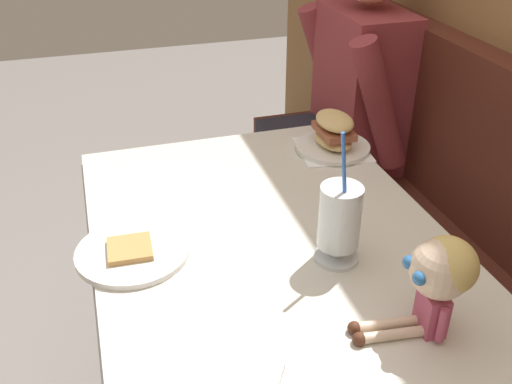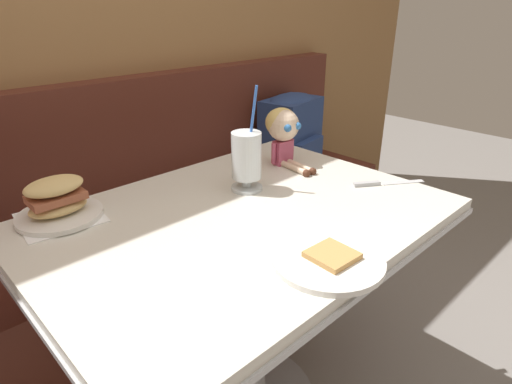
# 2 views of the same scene
# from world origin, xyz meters

# --- Properties ---
(wood_panel_wall) EXTENTS (4.40, 0.08, 2.40)m
(wood_panel_wall) POSITION_xyz_m (0.00, 1.05, 1.20)
(wood_panel_wall) COLOR olive
(wood_panel_wall) RESTS_ON ground
(booth_bench) EXTENTS (2.60, 0.48, 1.00)m
(booth_bench) POSITION_xyz_m (0.00, 0.81, 0.33)
(booth_bench) COLOR #512319
(booth_bench) RESTS_ON ground
(diner_table) EXTENTS (1.11, 0.81, 0.74)m
(diner_table) POSITION_xyz_m (0.00, 0.18, 0.54)
(diner_table) COLOR silver
(diner_table) RESTS_ON ground
(toast_plate) EXTENTS (0.25, 0.25, 0.03)m
(toast_plate) POSITION_xyz_m (-0.02, -0.13, 0.75)
(toast_plate) COLOR white
(toast_plate) RESTS_ON diner_table
(milkshake_glass) EXTENTS (0.10, 0.10, 0.32)m
(milkshake_glass) POSITION_xyz_m (0.12, 0.29, 0.84)
(milkshake_glass) COLOR silver
(milkshake_glass) RESTS_ON diner_table
(sandwich_plate) EXTENTS (0.22, 0.22, 0.12)m
(sandwich_plate) POSITION_xyz_m (-0.37, 0.49, 0.79)
(sandwich_plate) COLOR white
(sandwich_plate) RESTS_ON diner_table
(butter_knife) EXTENTS (0.21, 0.14, 0.01)m
(butter_knife) POSITION_xyz_m (0.44, 0.03, 0.74)
(butter_knife) COLOR silver
(butter_knife) RESTS_ON diner_table
(seated_doll) EXTENTS (0.12, 0.22, 0.20)m
(seated_doll) POSITION_xyz_m (0.37, 0.37, 0.87)
(seated_doll) COLOR #B74C6B
(seated_doll) RESTS_ON diner_table
(backpack) EXTENTS (0.33, 0.29, 0.41)m
(backpack) POSITION_xyz_m (0.88, 0.78, 0.66)
(backpack) COLOR navy
(backpack) RESTS_ON booth_bench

